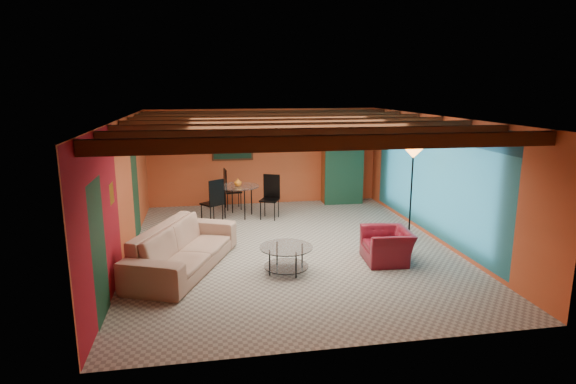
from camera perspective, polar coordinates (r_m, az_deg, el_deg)
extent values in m
cube|color=gray|center=(10.10, 0.20, -6.63)|extent=(6.50, 8.00, 0.01)
cube|color=silver|center=(9.56, 0.21, 8.85)|extent=(6.50, 8.00, 0.01)
cube|color=#C5542D|center=(13.64, -2.84, 4.22)|extent=(6.50, 0.02, 2.70)
cube|color=maroon|center=(9.71, -19.02, 0.17)|extent=(0.02, 8.00, 2.70)
cube|color=teal|center=(10.80, 17.43, 1.47)|extent=(0.02, 8.00, 2.70)
imported|color=#9F7A66|center=(9.05, -12.33, -6.49)|extent=(2.10, 3.02, 0.82)
imported|color=maroon|center=(9.43, 11.72, -6.27)|extent=(0.92, 1.04, 0.63)
cube|color=brown|center=(13.86, 6.41, 2.59)|extent=(1.09, 0.56, 1.89)
cube|color=black|center=(13.47, -6.64, 5.34)|extent=(1.05, 0.03, 0.65)
imported|color=#26661E|center=(13.71, 6.52, 7.42)|extent=(0.50, 0.46, 0.45)
imported|color=orange|center=(12.24, -6.03, 2.63)|extent=(0.25, 0.25, 0.20)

